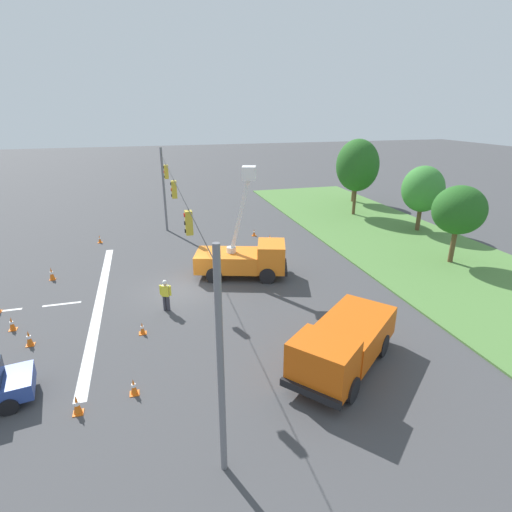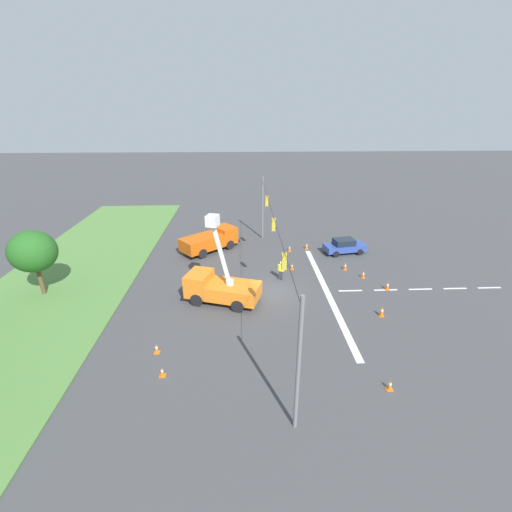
# 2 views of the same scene
# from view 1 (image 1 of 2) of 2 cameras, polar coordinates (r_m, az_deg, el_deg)

# --- Properties ---
(ground_plane) EXTENTS (200.00, 200.00, 0.00)m
(ground_plane) POSITION_cam_1_polar(r_m,az_deg,el_deg) (24.37, -10.56, -4.87)
(ground_plane) COLOR #424244
(grass_verge) EXTENTS (56.00, 12.00, 0.10)m
(grass_verge) POSITION_cam_1_polar(r_m,az_deg,el_deg) (31.17, 24.43, -0.62)
(grass_verge) COLOR #517F3D
(grass_verge) RESTS_ON ground
(lane_markings) EXTENTS (17.60, 15.25, 0.01)m
(lane_markings) POSITION_cam_1_polar(r_m,az_deg,el_deg) (24.75, -24.80, -6.11)
(lane_markings) COLOR silver
(lane_markings) RESTS_ON ground
(signal_gantry) EXTENTS (26.20, 0.33, 7.20)m
(signal_gantry) POSITION_cam_1_polar(r_m,az_deg,el_deg) (22.92, -11.29, 5.28)
(signal_gantry) COLOR slate
(signal_gantry) RESTS_ON ground
(tree_far_west) EXTENTS (3.55, 3.41, 6.42)m
(tree_far_west) POSITION_cam_1_polar(r_m,az_deg,el_deg) (47.28, 14.11, 12.62)
(tree_far_west) COLOR brown
(tree_far_west) RESTS_ON ground
(tree_west) EXTENTS (4.42, 4.04, 7.51)m
(tree_west) POSITION_cam_1_polar(r_m,az_deg,el_deg) (41.13, 14.29, 12.42)
(tree_west) COLOR brown
(tree_west) RESTS_ON ground
(tree_centre) EXTENTS (3.61, 3.48, 5.71)m
(tree_centre) POSITION_cam_1_polar(r_m,az_deg,el_deg) (37.44, 22.74, 8.80)
(tree_centre) COLOR brown
(tree_centre) RESTS_ON ground
(tree_east) EXTENTS (3.36, 3.55, 5.47)m
(tree_east) POSITION_cam_1_polar(r_m,az_deg,el_deg) (30.24, 27.03, 5.85)
(tree_east) COLOR brown
(tree_east) RESTS_ON ground
(utility_truck_bucket_lift) EXTENTS (4.13, 6.30, 7.02)m
(utility_truck_bucket_lift) POSITION_cam_1_polar(r_m,az_deg,el_deg) (25.53, -1.60, -0.05)
(utility_truck_bucket_lift) COLOR orange
(utility_truck_bucket_lift) RESTS_ON ground
(utility_truck_support_near) EXTENTS (5.87, 6.34, 2.24)m
(utility_truck_support_near) POSITION_cam_1_polar(r_m,az_deg,el_deg) (17.15, 12.34, -12.06)
(utility_truck_support_near) COLOR #D6560F
(utility_truck_support_near) RESTS_ON ground
(road_worker) EXTENTS (0.39, 0.60, 1.77)m
(road_worker) POSITION_cam_1_polar(r_m,az_deg,el_deg) (21.84, -12.79, -5.23)
(road_worker) COLOR #383842
(road_worker) RESTS_ON ground
(traffic_cone_foreground_left) EXTENTS (0.36, 0.36, 0.66)m
(traffic_cone_foreground_left) POSITION_cam_1_polar(r_m,az_deg,el_deg) (32.35, 2.00, 2.50)
(traffic_cone_foreground_left) COLOR orange
(traffic_cone_foreground_left) RESTS_ON ground
(traffic_cone_foreground_right) EXTENTS (0.36, 0.36, 0.82)m
(traffic_cone_foreground_right) POSITION_cam_1_polar(r_m,az_deg,el_deg) (28.40, -27.17, -2.26)
(traffic_cone_foreground_right) COLOR orange
(traffic_cone_foreground_right) RESTS_ON ground
(traffic_cone_mid_right) EXTENTS (0.36, 0.36, 0.77)m
(traffic_cone_mid_right) POSITION_cam_1_polar(r_m,az_deg,el_deg) (16.38, -24.23, -18.80)
(traffic_cone_mid_right) COLOR orange
(traffic_cone_mid_right) RESTS_ON ground
(traffic_cone_near_bucket) EXTENTS (0.36, 0.36, 0.62)m
(traffic_cone_near_bucket) POSITION_cam_1_polar(r_m,az_deg,el_deg) (34.04, -0.28, 3.39)
(traffic_cone_near_bucket) COLOR orange
(traffic_cone_near_bucket) RESTS_ON ground
(traffic_cone_lane_edge_a) EXTENTS (0.36, 0.36, 0.70)m
(traffic_cone_lane_edge_a) POSITION_cam_1_polar(r_m,az_deg,el_deg) (23.15, -31.52, -8.24)
(traffic_cone_lane_edge_a) COLOR orange
(traffic_cone_lane_edge_a) RESTS_ON ground
(traffic_cone_lane_edge_b) EXTENTS (0.36, 0.36, 0.68)m
(traffic_cone_lane_edge_b) POSITION_cam_1_polar(r_m,az_deg,el_deg) (16.59, -17.08, -17.41)
(traffic_cone_lane_edge_b) COLOR orange
(traffic_cone_lane_edge_b) RESTS_ON ground
(traffic_cone_far_left) EXTENTS (0.36, 0.36, 0.64)m
(traffic_cone_far_left) POSITION_cam_1_polar(r_m,az_deg,el_deg) (34.66, -21.44, 2.27)
(traffic_cone_far_left) COLOR orange
(traffic_cone_far_left) RESTS_ON ground
(traffic_cone_far_right) EXTENTS (0.36, 0.36, 0.61)m
(traffic_cone_far_right) POSITION_cam_1_polar(r_m,az_deg,el_deg) (20.30, -15.94, -9.89)
(traffic_cone_far_right) COLOR orange
(traffic_cone_far_right) RESTS_ON ground
(traffic_cone_centre_line) EXTENTS (0.36, 0.36, 0.75)m
(traffic_cone_centre_line) POSITION_cam_1_polar(r_m,az_deg,el_deg) (21.33, -29.68, -10.16)
(traffic_cone_centre_line) COLOR orange
(traffic_cone_centre_line) RESTS_ON ground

